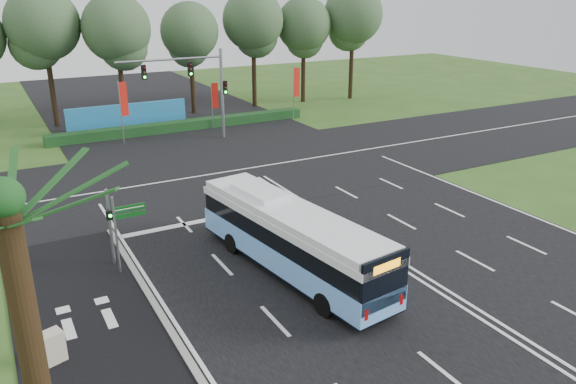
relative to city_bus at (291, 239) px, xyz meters
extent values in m
plane|color=#2E531B|center=(4.26, 1.99, -1.56)|extent=(120.00, 120.00, 0.00)
cube|color=black|center=(4.26, 1.99, -1.54)|extent=(20.00, 120.00, 0.04)
cube|color=black|center=(4.26, 13.99, -1.54)|extent=(120.00, 14.00, 0.05)
cube|color=black|center=(-8.24, -1.01, -1.53)|extent=(5.00, 18.00, 0.06)
cube|color=gray|center=(-5.84, -1.01, -1.50)|extent=(0.25, 18.00, 0.12)
cube|color=#6DAEFD|center=(0.00, 0.02, -0.60)|extent=(3.67, 11.00, 0.99)
cube|color=black|center=(0.00, 0.02, -1.05)|extent=(3.64, 10.95, 0.27)
cube|color=black|center=(0.00, 0.02, 0.30)|extent=(3.56, 10.83, 0.86)
cube|color=white|center=(0.00, 0.02, 0.84)|extent=(3.67, 11.00, 0.32)
cube|color=white|center=(0.00, 0.02, 1.16)|extent=(3.57, 10.57, 0.32)
cube|color=white|center=(-0.30, 2.25, 1.43)|extent=(1.79, 2.87, 0.23)
cube|color=black|center=(0.71, -5.28, 0.35)|extent=(2.18, 0.41, 1.98)
cube|color=orange|center=(0.71, -5.32, 0.98)|extent=(1.26, 0.23, 0.32)
cylinder|color=black|center=(-1.45, 2.91, -1.09)|extent=(0.37, 0.96, 0.94)
cylinder|color=black|center=(0.63, 3.19, -1.09)|extent=(0.37, 0.96, 0.94)
cylinder|color=black|center=(-0.58, -3.51, -1.09)|extent=(0.37, 0.96, 0.94)
cylinder|color=black|center=(1.49, -3.23, -1.09)|extent=(0.37, 0.96, 0.94)
cylinder|color=gray|center=(-6.39, 4.35, 0.17)|extent=(0.14, 0.14, 3.46)
cube|color=black|center=(-6.39, 4.17, 0.81)|extent=(0.29, 0.19, 0.40)
sphere|color=#19F233|center=(-6.39, 4.07, 0.81)|extent=(0.14, 0.14, 0.14)
cylinder|color=gray|center=(-6.37, 3.37, 0.16)|extent=(0.10, 0.10, 3.45)
cube|color=#0C4614|center=(-5.72, 3.38, 1.28)|extent=(1.29, 0.08, 0.26)
cube|color=#0C4614|center=(-5.72, 3.38, 0.98)|extent=(1.29, 0.08, 0.19)
cube|color=white|center=(-5.72, 3.34, 1.28)|extent=(1.21, 0.03, 0.03)
cube|color=beige|center=(-9.61, -1.64, -1.01)|extent=(0.80, 0.73, 1.10)
cylinder|color=gray|center=(-1.23, 24.41, 0.85)|extent=(0.08, 0.08, 4.83)
cube|color=red|center=(-0.90, 24.53, 1.87)|extent=(0.62, 0.26, 2.58)
cylinder|color=gray|center=(6.62, 25.75, 0.43)|extent=(0.06, 0.06, 3.99)
cube|color=red|center=(6.90, 25.67, 1.27)|extent=(0.52, 0.19, 2.13)
cylinder|color=gray|center=(14.26, 25.32, 0.84)|extent=(0.07, 0.07, 4.80)
cube|color=red|center=(14.61, 25.38, 1.85)|extent=(0.64, 0.14, 2.56)
cylinder|color=#382614|center=(-10.24, -6.01, 2.04)|extent=(0.60, 0.60, 7.20)
sphere|color=#1C4F1E|center=(-10.24, -6.01, 5.64)|extent=(0.90, 0.90, 0.90)
cylinder|color=gray|center=(6.26, 22.49, 1.94)|extent=(0.24, 0.24, 7.00)
cylinder|color=gray|center=(2.26, 22.49, 4.84)|extent=(8.00, 0.16, 0.16)
cube|color=black|center=(3.76, 22.49, 4.04)|extent=(0.32, 0.28, 1.05)
cube|color=black|center=(0.26, 22.49, 4.04)|extent=(0.32, 0.28, 1.05)
cube|color=black|center=(6.51, 22.49, 2.44)|extent=(0.32, 0.28, 1.05)
cube|color=#153C19|center=(4.26, 26.49, -1.16)|extent=(22.00, 1.20, 0.80)
cube|color=#2178B3|center=(0.26, 28.99, -0.46)|extent=(10.00, 0.30, 2.20)
cylinder|color=black|center=(-4.94, 33.07, 2.51)|extent=(0.44, 0.44, 8.15)
sphere|color=#335532|center=(-4.94, 33.07, 7.02)|extent=(6.01, 6.01, 6.01)
cylinder|color=black|center=(0.52, 31.26, 2.32)|extent=(0.44, 0.44, 7.76)
sphere|color=#335532|center=(0.52, 31.26, 6.60)|extent=(5.72, 5.72, 5.72)
cylinder|color=black|center=(7.42, 32.70, 2.04)|extent=(0.44, 0.44, 7.21)
sphere|color=#335532|center=(7.42, 32.70, 6.03)|extent=(5.31, 5.31, 5.31)
cylinder|color=black|center=(13.90, 32.75, 2.45)|extent=(0.44, 0.44, 8.02)
sphere|color=#335532|center=(13.90, 32.75, 6.88)|extent=(5.91, 5.91, 5.91)
cylinder|color=black|center=(19.50, 32.63, 2.17)|extent=(0.44, 0.44, 7.46)
sphere|color=#335532|center=(19.50, 32.63, 6.29)|extent=(5.50, 5.50, 5.50)
cylinder|color=black|center=(25.01, 31.87, 2.60)|extent=(0.44, 0.44, 8.32)
sphere|color=#335532|center=(25.01, 31.87, 7.20)|extent=(6.13, 6.13, 6.13)
camera|label=1|loc=(-10.27, -18.48, 9.75)|focal=35.00mm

